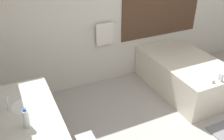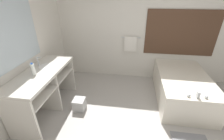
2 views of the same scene
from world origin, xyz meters
The scene contains 6 objects.
wall_back_with_blinds centered at (0.03, 2.23, 1.35)m, with size 7.40×0.13×2.70m.
vanity_counter centered at (-1.87, 0.54, 0.65)m, with size 0.63×1.54×0.90m.
sink_faucet centered at (-2.04, 0.76, 0.99)m, with size 0.09×0.04×0.18m.
bathtub centered at (0.91, 1.32, 0.33)m, with size 1.04×1.74×0.72m.
water_bottle_1 centered at (-1.91, 0.39, 1.00)m, with size 0.07×0.07×0.23m.
waste_bin centered at (-1.25, 0.62, 0.12)m, with size 0.23×0.23×0.25m.
Camera 2 is at (-0.23, -1.68, 2.18)m, focal length 24.00 mm.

